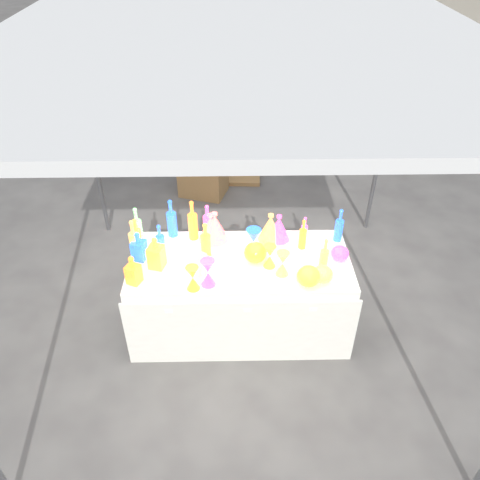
{
  "coord_description": "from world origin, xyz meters",
  "views": [
    {
      "loc": [
        -0.05,
        -2.95,
        3.16
      ],
      "look_at": [
        0.0,
        0.0,
        0.95
      ],
      "focal_mm": 35.0,
      "sensor_mm": 36.0,
      "label": 1
    }
  ],
  "objects_px": {
    "cardboard_box_closed": "(203,179)",
    "globe_0": "(308,277)",
    "decanter_0": "(156,252)",
    "hourglass_0": "(193,278)",
    "display_table": "(240,294)",
    "lampshade_0": "(211,227)",
    "bottle_0": "(137,234)"
  },
  "relations": [
    {
      "from": "decanter_0",
      "to": "globe_0",
      "type": "xyz_separation_m",
      "value": [
        1.17,
        -0.23,
        -0.07
      ]
    },
    {
      "from": "lampshade_0",
      "to": "bottle_0",
      "type": "bearing_deg",
      "value": -165.4
    },
    {
      "from": "bottle_0",
      "to": "lampshade_0",
      "type": "height_order",
      "value": "bottle_0"
    },
    {
      "from": "bottle_0",
      "to": "lampshade_0",
      "type": "relative_size",
      "value": 1.1
    },
    {
      "from": "cardboard_box_closed",
      "to": "lampshade_0",
      "type": "relative_size",
      "value": 2.13
    },
    {
      "from": "bottle_0",
      "to": "globe_0",
      "type": "bearing_deg",
      "value": -19.57
    },
    {
      "from": "bottle_0",
      "to": "lampshade_0",
      "type": "bearing_deg",
      "value": 9.34
    },
    {
      "from": "display_table",
      "to": "bottle_0",
      "type": "height_order",
      "value": "bottle_0"
    },
    {
      "from": "display_table",
      "to": "decanter_0",
      "type": "bearing_deg",
      "value": -174.7
    },
    {
      "from": "cardboard_box_closed",
      "to": "bottle_0",
      "type": "distance_m",
      "value": 2.27
    },
    {
      "from": "globe_0",
      "to": "bottle_0",
      "type": "bearing_deg",
      "value": 160.43
    },
    {
      "from": "display_table",
      "to": "lampshade_0",
      "type": "height_order",
      "value": "lampshade_0"
    },
    {
      "from": "bottle_0",
      "to": "cardboard_box_closed",
      "type": "bearing_deg",
      "value": 78.71
    },
    {
      "from": "cardboard_box_closed",
      "to": "globe_0",
      "type": "height_order",
      "value": "globe_0"
    },
    {
      "from": "cardboard_box_closed",
      "to": "bottle_0",
      "type": "xyz_separation_m",
      "value": [
        -0.42,
        -2.12,
        0.69
      ]
    },
    {
      "from": "display_table",
      "to": "bottle_0",
      "type": "distance_m",
      "value": 1.01
    },
    {
      "from": "cardboard_box_closed",
      "to": "decanter_0",
      "type": "distance_m",
      "value": 2.48
    },
    {
      "from": "display_table",
      "to": "globe_0",
      "type": "distance_m",
      "value": 0.74
    },
    {
      "from": "cardboard_box_closed",
      "to": "hourglass_0",
      "type": "distance_m",
      "value": 2.71
    },
    {
      "from": "hourglass_0",
      "to": "lampshade_0",
      "type": "distance_m",
      "value": 0.62
    },
    {
      "from": "hourglass_0",
      "to": "globe_0",
      "type": "relative_size",
      "value": 1.14
    },
    {
      "from": "cardboard_box_closed",
      "to": "lampshade_0",
      "type": "xyz_separation_m",
      "value": [
        0.19,
        -2.02,
        0.68
      ]
    },
    {
      "from": "display_table",
      "to": "cardboard_box_closed",
      "type": "xyz_separation_m",
      "value": [
        -0.43,
        2.31,
        -0.17
      ]
    },
    {
      "from": "bottle_0",
      "to": "globe_0",
      "type": "distance_m",
      "value": 1.45
    },
    {
      "from": "bottle_0",
      "to": "lampshade_0",
      "type": "distance_m",
      "value": 0.62
    },
    {
      "from": "decanter_0",
      "to": "hourglass_0",
      "type": "relative_size",
      "value": 1.38
    },
    {
      "from": "hourglass_0",
      "to": "decanter_0",
      "type": "bearing_deg",
      "value": 138.87
    },
    {
      "from": "hourglass_0",
      "to": "lampshade_0",
      "type": "xyz_separation_m",
      "value": [
        0.12,
        0.61,
        0.03
      ]
    },
    {
      "from": "cardboard_box_closed",
      "to": "display_table",
      "type": "bearing_deg",
      "value": -62.01
    },
    {
      "from": "bottle_0",
      "to": "globe_0",
      "type": "height_order",
      "value": "bottle_0"
    },
    {
      "from": "globe_0",
      "to": "cardboard_box_closed",
      "type": "bearing_deg",
      "value": 109.86
    },
    {
      "from": "decanter_0",
      "to": "hourglass_0",
      "type": "height_order",
      "value": "decanter_0"
    }
  ]
}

